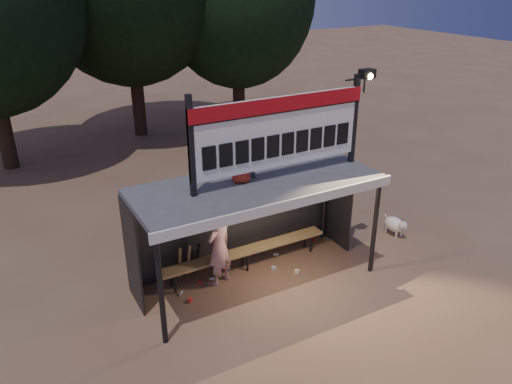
% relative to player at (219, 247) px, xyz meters
% --- Properties ---
extents(ground, '(80.00, 80.00, 0.00)m').
position_rel_player_xyz_m(ground, '(0.72, -0.32, -0.87)').
color(ground, brown).
rests_on(ground, ground).
extents(player, '(0.75, 0.63, 1.74)m').
position_rel_player_xyz_m(player, '(0.00, 0.00, 0.00)').
color(player, silver).
rests_on(player, ground).
extents(child_a, '(0.55, 0.49, 0.94)m').
position_rel_player_xyz_m(child_a, '(0.60, -0.06, 1.92)').
color(child_a, slate).
rests_on(child_a, dugout_shelter).
extents(child_b, '(0.57, 0.46, 1.01)m').
position_rel_player_xyz_m(child_b, '(0.45, -0.16, 1.95)').
color(child_b, '#B32D1B').
rests_on(child_b, dugout_shelter).
extents(dugout_shelter, '(5.10, 2.08, 2.32)m').
position_rel_player_xyz_m(dugout_shelter, '(0.72, -0.08, 0.97)').
color(dugout_shelter, '#434245').
rests_on(dugout_shelter, ground).
extents(scoreboard_assembly, '(4.10, 0.27, 1.99)m').
position_rel_player_xyz_m(scoreboard_assembly, '(1.28, -0.33, 2.45)').
color(scoreboard_assembly, black).
rests_on(scoreboard_assembly, dugout_shelter).
extents(bench, '(4.00, 0.35, 0.48)m').
position_rel_player_xyz_m(bench, '(0.72, 0.23, -0.44)').
color(bench, olive).
rests_on(bench, ground).
extents(dog, '(0.36, 0.81, 0.49)m').
position_rel_player_xyz_m(dog, '(4.78, -0.23, -0.59)').
color(dog, white).
rests_on(dog, ground).
extents(bats, '(0.47, 0.33, 0.84)m').
position_rel_player_xyz_m(bats, '(-0.51, 0.50, -0.44)').
color(bats, olive).
rests_on(bats, ground).
extents(litter, '(3.81, 1.10, 0.08)m').
position_rel_player_xyz_m(litter, '(0.62, 0.01, -0.83)').
color(litter, '#A0291B').
rests_on(litter, ground).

